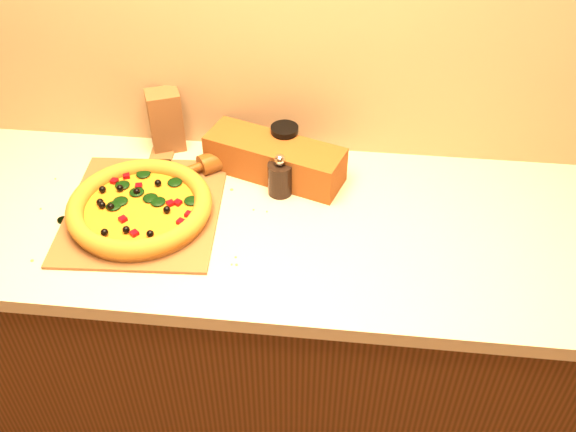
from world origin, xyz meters
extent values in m
cube|color=#43280E|center=(0.00, 1.43, 0.43)|extent=(2.80, 0.65, 0.86)
cube|color=beige|center=(0.00, 1.43, 0.88)|extent=(2.84, 0.68, 0.04)
cube|color=brown|center=(-0.30, 1.42, 0.90)|extent=(0.42, 0.46, 0.01)
cube|color=brown|center=(-0.32, 1.70, 0.90)|extent=(0.08, 0.18, 0.01)
cylinder|color=#BF792F|center=(-0.30, 1.40, 0.92)|extent=(0.35, 0.35, 0.02)
cylinder|color=gold|center=(-0.30, 1.40, 0.93)|extent=(0.29, 0.29, 0.01)
torus|color=#99611B|center=(-0.30, 1.40, 0.94)|extent=(0.37, 0.37, 0.05)
ellipsoid|color=black|center=(-0.24, 1.43, 0.94)|extent=(0.04, 0.04, 0.01)
sphere|color=black|center=(-0.34, 1.38, 0.94)|extent=(0.02, 0.02, 0.02)
cube|color=maroon|center=(-0.28, 1.34, 0.94)|extent=(0.02, 0.02, 0.01)
cylinder|color=black|center=(-0.50, 1.36, 0.90)|extent=(0.03, 0.03, 0.01)
cylinder|color=black|center=(0.05, 1.54, 0.95)|extent=(0.07, 0.07, 0.09)
sphere|color=silver|center=(0.05, 1.54, 1.01)|extent=(0.03, 0.03, 0.03)
cylinder|color=#603810|center=(-0.06, 1.68, 0.93)|extent=(0.27, 0.23, 0.06)
cylinder|color=#603810|center=(0.08, 1.79, 0.93)|extent=(0.07, 0.06, 0.03)
cylinder|color=#603810|center=(-0.21, 1.57, 0.93)|extent=(0.07, 0.06, 0.03)
cube|color=brown|center=(0.02, 1.62, 0.95)|extent=(0.40, 0.24, 0.11)
cube|color=brown|center=(-0.30, 1.71, 0.99)|extent=(0.11, 0.10, 0.18)
cylinder|color=black|center=(0.04, 1.67, 0.95)|extent=(0.07, 0.07, 0.11)
cylinder|color=black|center=(0.04, 1.67, 1.02)|extent=(0.08, 0.08, 0.01)
camera|label=1|loc=(0.21, 0.20, 2.00)|focal=40.00mm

